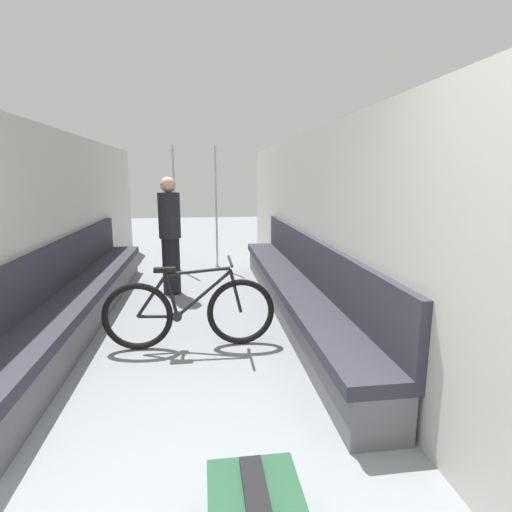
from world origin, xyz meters
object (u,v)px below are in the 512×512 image
at_px(bench_seat_row_right, 295,289).
at_px(bench_seat_row_left, 80,298).
at_px(bicycle, 190,312).
at_px(grab_pole_far, 175,211).
at_px(passenger_standing, 170,235).
at_px(grab_pole_near, 216,210).

bearing_deg(bench_seat_row_right, bench_seat_row_left, 180.00).
distance_m(bench_seat_row_right, bicycle, 1.47).
distance_m(grab_pole_far, passenger_standing, 1.55).
relative_size(bench_seat_row_right, bicycle, 3.04).
height_order(bicycle, passenger_standing, passenger_standing).
xyz_separation_m(bench_seat_row_right, bicycle, (-1.22, -0.80, 0.05)).
distance_m(bicycle, passenger_standing, 1.95).
xyz_separation_m(bench_seat_row_right, passenger_standing, (-1.53, 1.06, 0.54)).
distance_m(bench_seat_row_left, bicycle, 1.48).
xyz_separation_m(grab_pole_near, grab_pole_far, (-0.72, -0.08, 0.00)).
height_order(bench_seat_row_right, passenger_standing, passenger_standing).
distance_m(bench_seat_row_right, passenger_standing, 1.94).
height_order(bench_seat_row_left, grab_pole_near, grab_pole_near).
height_order(bicycle, grab_pole_far, grab_pole_far).
relative_size(bench_seat_row_left, bicycle, 3.04).
bearing_deg(grab_pole_near, bench_seat_row_left, -121.48).
relative_size(grab_pole_far, passenger_standing, 1.32).
xyz_separation_m(grab_pole_far, passenger_standing, (0.02, -1.54, -0.20)).
bearing_deg(grab_pole_far, bench_seat_row_left, -109.44).
distance_m(grab_pole_near, passenger_standing, 1.78).
relative_size(bicycle, grab_pole_far, 0.77).
bearing_deg(grab_pole_near, bicycle, -96.54).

